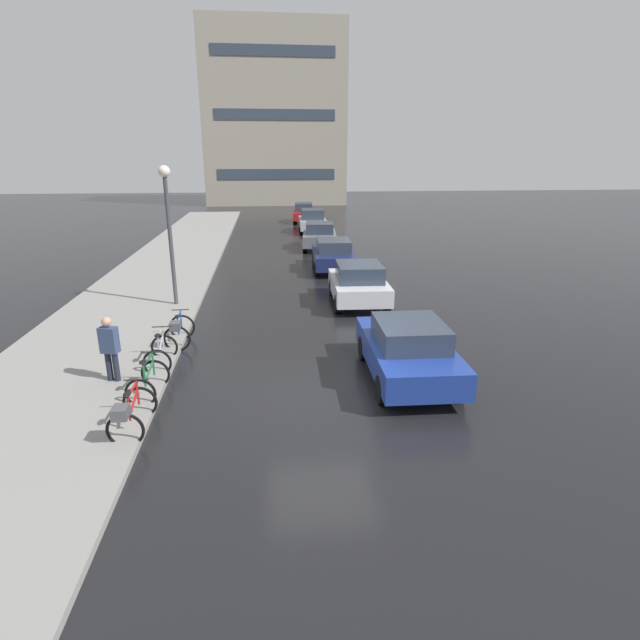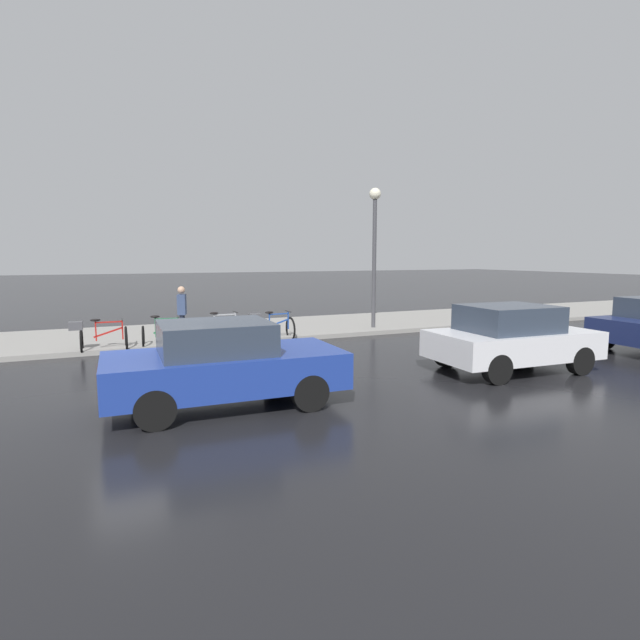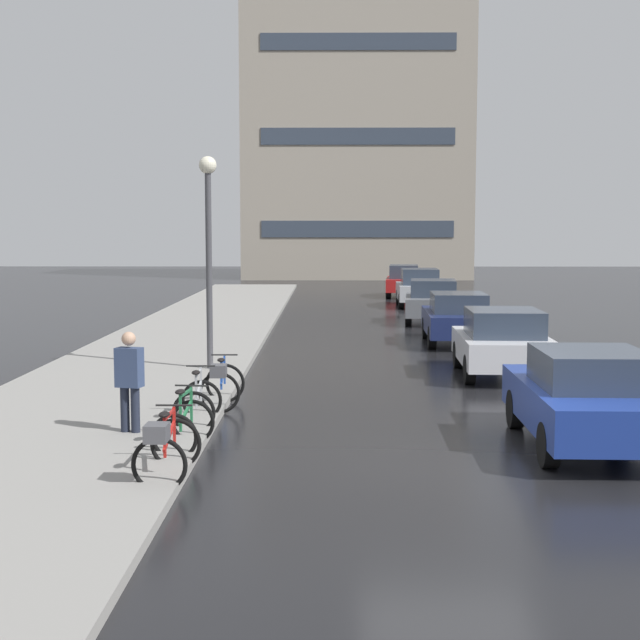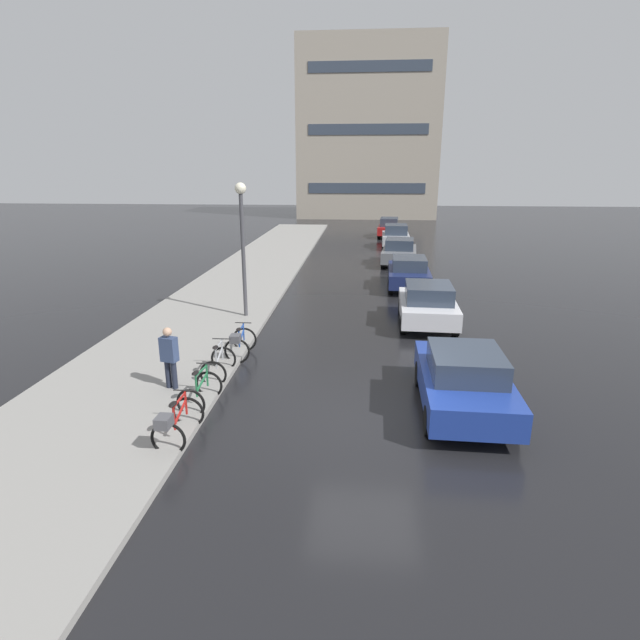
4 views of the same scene
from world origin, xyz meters
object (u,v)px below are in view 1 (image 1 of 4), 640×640
object	(u,v)px
car_navy	(333,254)
bicycle_nearest	(130,413)
bicycle_third	(161,353)
car_grey	(320,235)
bicycle_second	(148,381)
car_blue	(408,350)
car_white	(359,283)
streetlamp	(168,215)
bicycle_farthest	(179,330)
car_silver	(312,221)
car_red	(304,213)
pedestrian	(110,348)

from	to	relation	value
car_navy	bicycle_nearest	bearing A→B (deg)	-112.07
bicycle_third	car_grey	xyz separation A→B (m)	(5.94, 17.15, 0.38)
bicycle_second	bicycle_third	distance (m)	1.68
car_blue	car_white	size ratio (longest dim) A/B	1.09
bicycle_third	streetlamp	bearing A→B (deg)	95.44
bicycle_farthest	car_blue	bearing A→B (deg)	-25.42
car_blue	car_silver	xyz separation A→B (m)	(-0.00, 25.23, 0.07)
bicycle_farthest	streetlamp	world-z (taller)	streetlamp
streetlamp	car_red	bearing A→B (deg)	75.01
car_blue	car_red	bearing A→B (deg)	90.35
car_navy	car_grey	distance (m)	5.99
car_grey	pedestrian	world-z (taller)	pedestrian
bicycle_third	car_red	distance (m)	30.33
car_white	car_blue	bearing A→B (deg)	-89.96
bicycle_third	car_white	xyz separation A→B (m)	(6.14, 5.33, 0.38)
car_navy	car_silver	size ratio (longest dim) A/B	1.05
car_navy	car_red	bearing A→B (deg)	90.03
bicycle_second	car_white	distance (m)	9.30
bicycle_second	car_blue	xyz separation A→B (m)	(6.10, 0.36, 0.37)
bicycle_second	car_blue	distance (m)	6.12
bicycle_third	bicycle_farthest	world-z (taller)	bicycle_third
bicycle_farthest	bicycle_nearest	bearing A→B (deg)	-91.75
car_white	car_navy	xyz separation A→B (m)	(-0.17, 5.83, -0.02)
bicycle_second	car_grey	size ratio (longest dim) A/B	0.28
bicycle_nearest	car_navy	world-z (taller)	car_navy
car_white	pedestrian	size ratio (longest dim) A/B	2.21
car_white	pedestrian	world-z (taller)	pedestrian
car_silver	car_red	xyz separation A→B (m)	(-0.18, 5.83, -0.03)
bicycle_nearest	bicycle_farthest	xyz separation A→B (m)	(0.15, 4.86, 0.00)
bicycle_nearest	car_white	world-z (taller)	car_white
car_navy	car_grey	xyz separation A→B (m)	(-0.03, 5.99, 0.02)
bicycle_farthest	streetlamp	size ratio (longest dim) A/B	0.27
pedestrian	bicycle_nearest	bearing A→B (deg)	-67.50
car_blue	car_white	distance (m)	6.65
car_navy	car_grey	world-z (taller)	car_grey
car_white	car_red	bearing A→B (deg)	90.43
car_white	bicycle_third	bearing A→B (deg)	-139.01
streetlamp	car_navy	bearing A→B (deg)	40.89
car_silver	pedestrian	bearing A→B (deg)	-105.82
streetlamp	bicycle_third	bearing A→B (deg)	-84.56
car_white	pedestrian	xyz separation A→B (m)	(-7.05, -6.31, 0.19)
bicycle_nearest	pedestrian	distance (m)	2.63
car_silver	car_red	bearing A→B (deg)	91.81
car_white	car_silver	world-z (taller)	car_silver
bicycle_second	car_silver	distance (m)	26.31
car_blue	streetlamp	bearing A→B (deg)	134.19
bicycle_nearest	streetlamp	world-z (taller)	streetlamp
bicycle_third	streetlamp	xyz separation A→B (m)	(-0.53, 5.54, 2.92)
car_blue	streetlamp	world-z (taller)	streetlamp
bicycle_second	pedestrian	world-z (taller)	pedestrian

